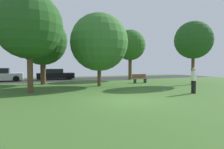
{
  "coord_description": "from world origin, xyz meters",
  "views": [
    {
      "loc": [
        -4.64,
        -8.64,
        1.79
      ],
      "look_at": [
        0.0,
        2.08,
        1.23
      ],
      "focal_mm": 30.55,
      "sensor_mm": 36.0,
      "label": 1
    }
  ],
  "objects_px": {
    "maple_tree_near": "(130,45)",
    "oak_tree_right": "(43,41)",
    "parked_car_white": "(1,75)",
    "parked_car_black": "(55,75)",
    "street_lamp_post": "(30,61)",
    "frisbee_disc": "(164,90)",
    "person_catcher": "(194,79)",
    "park_bench": "(140,78)",
    "oak_tree_center": "(193,40)",
    "oak_tree_left": "(29,26)",
    "birch_tree_lone": "(99,42)"
  },
  "relations": [
    {
      "from": "maple_tree_near",
      "to": "oak_tree_right",
      "type": "height_order",
      "value": "oak_tree_right"
    },
    {
      "from": "oak_tree_right",
      "to": "person_catcher",
      "type": "distance_m",
      "value": 13.51
    },
    {
      "from": "parked_car_white",
      "to": "street_lamp_post",
      "type": "height_order",
      "value": "street_lamp_post"
    },
    {
      "from": "maple_tree_near",
      "to": "person_catcher",
      "type": "xyz_separation_m",
      "value": [
        -2.06,
        -12.14,
        -3.42
      ]
    },
    {
      "from": "maple_tree_near",
      "to": "frisbee_disc",
      "type": "xyz_separation_m",
      "value": [
        -2.8,
        -10.17,
        -4.32
      ]
    },
    {
      "from": "street_lamp_post",
      "to": "parked_car_white",
      "type": "bearing_deg",
      "value": 129.72
    },
    {
      "from": "oak_tree_center",
      "to": "person_catcher",
      "type": "xyz_separation_m",
      "value": [
        -4.46,
        -4.32,
        -3.23
      ]
    },
    {
      "from": "oak_tree_right",
      "to": "parked_car_white",
      "type": "xyz_separation_m",
      "value": [
        -4.18,
        5.41,
        -3.4
      ]
    },
    {
      "from": "oak_tree_right",
      "to": "oak_tree_left",
      "type": "xyz_separation_m",
      "value": [
        -1.14,
        -5.62,
        0.25
      ]
    },
    {
      "from": "parked_car_black",
      "to": "maple_tree_near",
      "type": "bearing_deg",
      "value": -23.29
    },
    {
      "from": "street_lamp_post",
      "to": "birch_tree_lone",
      "type": "bearing_deg",
      "value": -43.75
    },
    {
      "from": "parked_car_white",
      "to": "frisbee_disc",
      "type": "bearing_deg",
      "value": -48.6
    },
    {
      "from": "maple_tree_near",
      "to": "oak_tree_right",
      "type": "relative_size",
      "value": 0.98
    },
    {
      "from": "parked_car_white",
      "to": "person_catcher",
      "type": "bearing_deg",
      "value": -50.75
    },
    {
      "from": "oak_tree_right",
      "to": "frisbee_disc",
      "type": "bearing_deg",
      "value": -46.32
    },
    {
      "from": "park_bench",
      "to": "street_lamp_post",
      "type": "height_order",
      "value": "street_lamp_post"
    },
    {
      "from": "parked_car_black",
      "to": "park_bench",
      "type": "distance_m",
      "value": 11.1
    },
    {
      "from": "oak_tree_left",
      "to": "frisbee_disc",
      "type": "relative_size",
      "value": 24.02
    },
    {
      "from": "oak_tree_right",
      "to": "frisbee_disc",
      "type": "height_order",
      "value": "oak_tree_right"
    },
    {
      "from": "oak_tree_left",
      "to": "parked_car_black",
      "type": "distance_m",
      "value": 12.4
    },
    {
      "from": "oak_tree_right",
      "to": "birch_tree_lone",
      "type": "bearing_deg",
      "value": -38.9
    },
    {
      "from": "birch_tree_lone",
      "to": "oak_tree_left",
      "type": "height_order",
      "value": "oak_tree_left"
    },
    {
      "from": "birch_tree_lone",
      "to": "maple_tree_near",
      "type": "distance_m",
      "value": 8.34
    },
    {
      "from": "parked_car_black",
      "to": "oak_tree_right",
      "type": "bearing_deg",
      "value": -106.8
    },
    {
      "from": "oak_tree_right",
      "to": "frisbee_disc",
      "type": "xyz_separation_m",
      "value": [
        7.71,
        -8.08,
        -4.07
      ]
    },
    {
      "from": "parked_car_white",
      "to": "parked_car_black",
      "type": "xyz_separation_m",
      "value": [
        5.94,
        0.44,
        -0.05
      ]
    },
    {
      "from": "person_catcher",
      "to": "street_lamp_post",
      "type": "distance_m",
      "value": 15.24
    },
    {
      "from": "birch_tree_lone",
      "to": "oak_tree_center",
      "type": "bearing_deg",
      "value": -14.43
    },
    {
      "from": "oak_tree_left",
      "to": "street_lamp_post",
      "type": "distance_m",
      "value": 7.64
    },
    {
      "from": "park_bench",
      "to": "street_lamp_post",
      "type": "distance_m",
      "value": 11.22
    },
    {
      "from": "oak_tree_right",
      "to": "oak_tree_left",
      "type": "distance_m",
      "value": 5.74
    },
    {
      "from": "oak_tree_center",
      "to": "parked_car_black",
      "type": "height_order",
      "value": "oak_tree_center"
    },
    {
      "from": "frisbee_disc",
      "to": "oak_tree_left",
      "type": "bearing_deg",
      "value": 164.47
    },
    {
      "from": "park_bench",
      "to": "oak_tree_right",
      "type": "bearing_deg",
      "value": -14.94
    },
    {
      "from": "person_catcher",
      "to": "park_bench",
      "type": "distance_m",
      "value": 7.66
    },
    {
      "from": "maple_tree_near",
      "to": "birch_tree_lone",
      "type": "bearing_deg",
      "value": -137.5
    },
    {
      "from": "birch_tree_lone",
      "to": "park_bench",
      "type": "xyz_separation_m",
      "value": [
        4.76,
        1.09,
        -3.32
      ]
    },
    {
      "from": "frisbee_disc",
      "to": "parked_car_white",
      "type": "xyz_separation_m",
      "value": [
        -11.89,
        13.49,
        0.67
      ]
    },
    {
      "from": "parked_car_white",
      "to": "birch_tree_lone",
      "type": "bearing_deg",
      "value": -46.27
    },
    {
      "from": "oak_tree_right",
      "to": "park_bench",
      "type": "relative_size",
      "value": 3.99
    },
    {
      "from": "oak_tree_left",
      "to": "parked_car_black",
      "type": "xyz_separation_m",
      "value": [
        2.9,
        11.47,
        -3.7
      ]
    },
    {
      "from": "oak_tree_left",
      "to": "person_catcher",
      "type": "height_order",
      "value": "oak_tree_left"
    },
    {
      "from": "frisbee_disc",
      "to": "street_lamp_post",
      "type": "xyz_separation_m",
      "value": [
        -8.84,
        9.81,
        2.24
      ]
    },
    {
      "from": "oak_tree_right",
      "to": "frisbee_disc",
      "type": "relative_size",
      "value": 23.66
    },
    {
      "from": "person_catcher",
      "to": "maple_tree_near",
      "type": "bearing_deg",
      "value": -115.31
    },
    {
      "from": "birch_tree_lone",
      "to": "oak_tree_right",
      "type": "height_order",
      "value": "oak_tree_right"
    },
    {
      "from": "person_catcher",
      "to": "park_bench",
      "type": "height_order",
      "value": "person_catcher"
    },
    {
      "from": "oak_tree_center",
      "to": "frisbee_disc",
      "type": "xyz_separation_m",
      "value": [
        -5.19,
        -2.35,
        -4.13
      ]
    },
    {
      "from": "person_catcher",
      "to": "frisbee_disc",
      "type": "xyz_separation_m",
      "value": [
        -0.74,
        1.97,
        -0.9
      ]
    },
    {
      "from": "person_catcher",
      "to": "frisbee_disc",
      "type": "relative_size",
      "value": 6.12
    }
  ]
}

